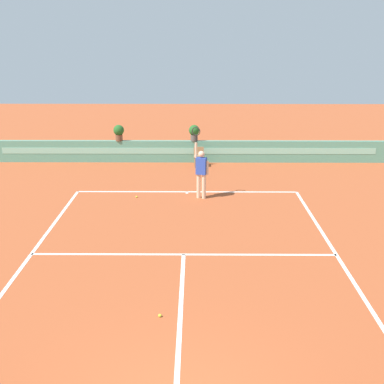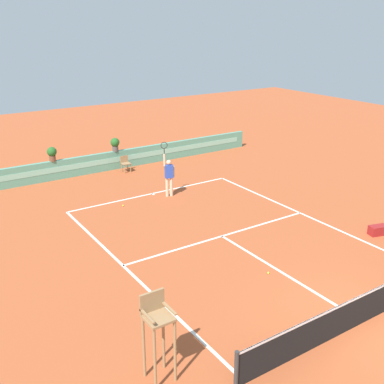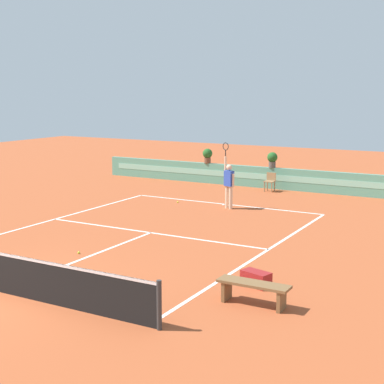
% 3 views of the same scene
% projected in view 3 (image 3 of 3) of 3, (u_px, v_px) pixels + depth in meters
% --- Properties ---
extents(ground_plane, '(60.00, 60.00, 0.00)m').
position_uv_depth(ground_plane, '(144.00, 235.00, 18.49)').
color(ground_plane, '#A84C28').
extents(court_lines, '(8.32, 11.94, 0.01)m').
position_uv_depth(court_lines, '(156.00, 231.00, 19.11)').
color(court_lines, white).
rests_on(court_lines, ground).
extents(back_wall_barrier, '(18.00, 0.21, 1.00)m').
position_uv_depth(back_wall_barrier, '(267.00, 178.00, 27.33)').
color(back_wall_barrier, '#599E84').
rests_on(back_wall_barrier, ground).
extents(ball_kid_chair, '(0.44, 0.44, 0.85)m').
position_uv_depth(ball_kid_chair, '(270.00, 181.00, 26.48)').
color(ball_kid_chair, '#99754C').
rests_on(ball_kid_chair, ground).
extents(bench_courtside, '(1.60, 0.44, 0.51)m').
position_uv_depth(bench_courtside, '(253.00, 288.00, 12.44)').
color(bench_courtside, brown).
rests_on(bench_courtside, ground).
extents(gear_bag, '(0.77, 0.54, 0.36)m').
position_uv_depth(gear_bag, '(256.00, 279.00, 13.68)').
color(gear_bag, maroon).
rests_on(gear_bag, ground).
extents(tennis_player, '(0.60, 0.32, 2.58)m').
position_uv_depth(tennis_player, '(229.00, 182.00, 22.50)').
color(tennis_player, beige).
rests_on(tennis_player, ground).
extents(tennis_ball_near_baseline, '(0.07, 0.07, 0.07)m').
position_uv_depth(tennis_ball_near_baseline, '(79.00, 253.00, 16.41)').
color(tennis_ball_near_baseline, '#CCE033').
rests_on(tennis_ball_near_baseline, ground).
extents(tennis_ball_mid_court, '(0.07, 0.07, 0.07)m').
position_uv_depth(tennis_ball_mid_court, '(178.00, 202.00, 23.82)').
color(tennis_ball_mid_court, '#CCE033').
rests_on(tennis_ball_mid_court, ground).
extents(potted_plant_centre, '(0.48, 0.48, 0.72)m').
position_uv_depth(potted_plant_centre, '(272.00, 159.00, 27.05)').
color(potted_plant_centre, '#514C47').
rests_on(potted_plant_centre, back_wall_barrier).
extents(potted_plant_left, '(0.48, 0.48, 0.72)m').
position_uv_depth(potted_plant_left, '(207.00, 155.00, 28.70)').
color(potted_plant_left, brown).
rests_on(potted_plant_left, back_wall_barrier).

